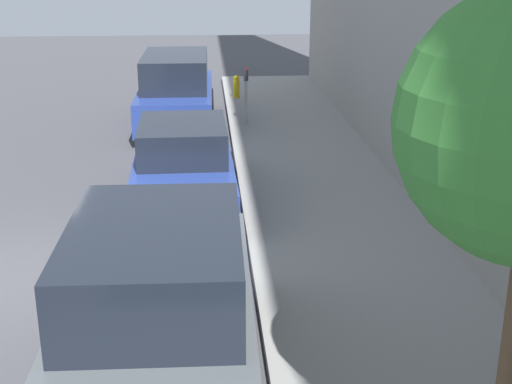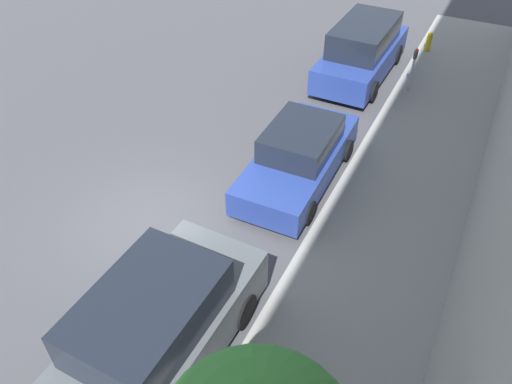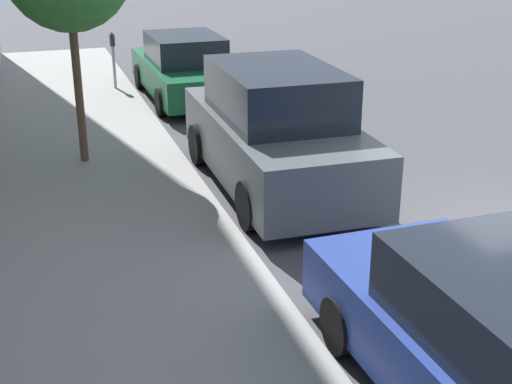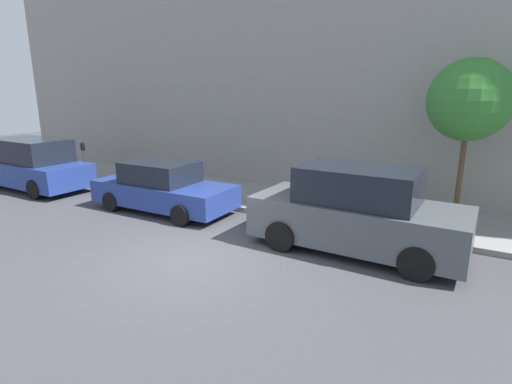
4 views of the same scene
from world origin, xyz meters
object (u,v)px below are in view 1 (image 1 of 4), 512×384
(parked_suv_second, at_px, (158,319))
(parking_meter_far, at_px, (246,90))
(fire_hydrant, at_px, (236,86))
(parked_sedan_third, at_px, (184,166))
(parked_minivan_fourth, at_px, (176,91))

(parked_suv_second, relative_size, parking_meter_far, 3.30)
(fire_hydrant, bearing_deg, parked_suv_second, -95.73)
(parked_suv_second, relative_size, parked_sedan_third, 1.07)
(parked_suv_second, distance_m, parking_meter_far, 11.92)
(parked_minivan_fourth, relative_size, fire_hydrant, 7.14)
(parking_meter_far, distance_m, fire_hydrant, 3.44)
(parking_meter_far, bearing_deg, parked_sedan_third, -104.79)
(parking_meter_far, bearing_deg, parked_minivan_fourth, 162.80)
(parked_minivan_fourth, xyz_separation_m, fire_hydrant, (1.74, 2.82, -0.43))
(parked_sedan_third, distance_m, parked_minivan_fourth, 6.30)
(parked_sedan_third, distance_m, parking_meter_far, 5.92)
(parked_sedan_third, bearing_deg, fire_hydrant, 81.21)
(parked_sedan_third, bearing_deg, parked_minivan_fourth, 93.04)
(parked_suv_second, relative_size, parked_minivan_fourth, 0.98)
(parked_minivan_fourth, distance_m, fire_hydrant, 3.34)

